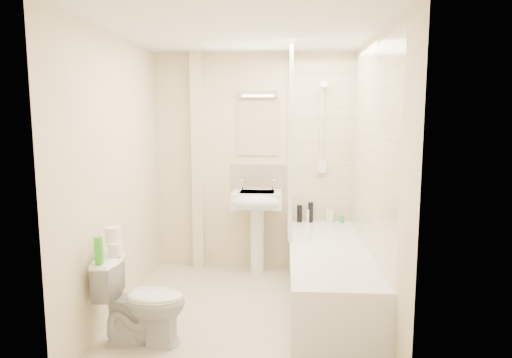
{
  "coord_description": "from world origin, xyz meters",
  "views": [
    {
      "loc": [
        0.35,
        -3.79,
        1.73
      ],
      "look_at": [
        0.09,
        0.2,
        1.16
      ],
      "focal_mm": 32.0,
      "sensor_mm": 36.0,
      "label": 1
    }
  ],
  "objects": [
    {
      "name": "floor",
      "position": [
        0.0,
        0.0,
        0.0
      ],
      "size": [
        2.5,
        2.5,
        0.0
      ],
      "primitive_type": "plane",
      "color": "beige",
      "rests_on": "ground"
    },
    {
      "name": "wall_back",
      "position": [
        0.0,
        1.25,
        1.2
      ],
      "size": [
        2.2,
        0.02,
        2.4
      ],
      "primitive_type": "cube",
      "color": "beige",
      "rests_on": "ground"
    },
    {
      "name": "wall_left",
      "position": [
        -1.1,
        0.0,
        1.2
      ],
      "size": [
        0.02,
        2.5,
        2.4
      ],
      "primitive_type": "cube",
      "color": "beige",
      "rests_on": "ground"
    },
    {
      "name": "wall_right",
      "position": [
        1.1,
        0.0,
        1.2
      ],
      "size": [
        0.02,
        2.5,
        2.4
      ],
      "primitive_type": "cube",
      "color": "beige",
      "rests_on": "ground"
    },
    {
      "name": "ceiling",
      "position": [
        0.0,
        0.0,
        2.4
      ],
      "size": [
        2.2,
        2.5,
        0.02
      ],
      "primitive_type": "cube",
      "color": "white",
      "rests_on": "wall_back"
    },
    {
      "name": "tile_back",
      "position": [
        0.75,
        1.24,
        1.42
      ],
      "size": [
        0.7,
        0.01,
        1.75
      ],
      "primitive_type": "cube",
      "color": "beige",
      "rests_on": "wall_back"
    },
    {
      "name": "tile_right",
      "position": [
        1.09,
        0.2,
        1.42
      ],
      "size": [
        0.01,
        2.1,
        1.75
      ],
      "primitive_type": "cube",
      "color": "beige",
      "rests_on": "wall_right"
    },
    {
      "name": "pipe_boxing",
      "position": [
        -0.62,
        1.19,
        1.2
      ],
      "size": [
        0.12,
        0.12,
        2.4
      ],
      "primitive_type": "cube",
      "color": "beige",
      "rests_on": "ground"
    },
    {
      "name": "splashback",
      "position": [
        0.05,
        1.24,
        1.03
      ],
      "size": [
        0.6,
        0.02,
        0.3
      ],
      "primitive_type": "cube",
      "color": "beige",
      "rests_on": "wall_back"
    },
    {
      "name": "mirror",
      "position": [
        0.05,
        1.24,
        1.58
      ],
      "size": [
        0.46,
        0.01,
        0.6
      ],
      "primitive_type": "cube",
      "color": "white",
      "rests_on": "wall_back"
    },
    {
      "name": "strip_light",
      "position": [
        0.05,
        1.22,
        1.95
      ],
      "size": [
        0.42,
        0.07,
        0.07
      ],
      "primitive_type": "cube",
      "color": "silver",
      "rests_on": "wall_back"
    },
    {
      "name": "bathtub",
      "position": [
        0.75,
        0.2,
        0.29
      ],
      "size": [
        0.7,
        2.1,
        0.55
      ],
      "color": "white",
      "rests_on": "ground"
    },
    {
      "name": "shower_screen",
      "position": [
        0.4,
        0.8,
        1.45
      ],
      "size": [
        0.04,
        0.92,
        1.8
      ],
      "color": "white",
      "rests_on": "bathtub"
    },
    {
      "name": "shower_fixture",
      "position": [
        0.75,
        1.19,
        1.55
      ],
      "size": [
        0.1,
        0.16,
        0.99
      ],
      "color": "white",
      "rests_on": "wall_back"
    },
    {
      "name": "pedestal_sink",
      "position": [
        0.05,
        1.01,
        0.72
      ],
      "size": [
        0.53,
        0.49,
        1.03
      ],
      "color": "white",
      "rests_on": "ground"
    },
    {
      "name": "bottle_black_a",
      "position": [
        0.51,
        1.16,
        0.64
      ],
      "size": [
        0.06,
        0.06,
        0.19
      ],
      "primitive_type": "cylinder",
      "color": "black",
      "rests_on": "bathtub"
    },
    {
      "name": "bottle_white_a",
      "position": [
        0.61,
        1.16,
        0.62
      ],
      "size": [
        0.05,
        0.05,
        0.14
      ],
      "primitive_type": "cylinder",
      "color": "white",
      "rests_on": "bathtub"
    },
    {
      "name": "bottle_black_b",
      "position": [
        0.63,
        1.16,
        0.66
      ],
      "size": [
        0.06,
        0.06,
        0.22
      ],
      "primitive_type": "cylinder",
      "color": "black",
      "rests_on": "bathtub"
    },
    {
      "name": "bottle_cream",
      "position": [
        0.83,
        1.16,
        0.64
      ],
      "size": [
        0.05,
        0.05,
        0.18
      ],
      "primitive_type": "cylinder",
      "color": "beige",
      "rests_on": "bathtub"
    },
    {
      "name": "bottle_white_b",
      "position": [
        0.86,
        1.16,
        0.62
      ],
      "size": [
        0.05,
        0.05,
        0.14
      ],
      "primitive_type": "cylinder",
      "color": "white",
      "rests_on": "bathtub"
    },
    {
      "name": "bottle_green",
      "position": [
        0.98,
        1.16,
        0.59
      ],
      "size": [
        0.05,
        0.05,
        0.08
      ],
      "primitive_type": "cylinder",
      "color": "green",
      "rests_on": "bathtub"
    },
    {
      "name": "toilet",
      "position": [
        -0.72,
        -0.57,
        0.33
      ],
      "size": [
        0.39,
        0.66,
        0.67
      ],
      "primitive_type": "imported",
      "rotation": [
        0.0,
        0.0,
        1.56
      ],
      "color": "white",
      "rests_on": "ground"
    },
    {
      "name": "toilet_roll_lower",
      "position": [
        -0.93,
        -0.52,
        0.72
      ],
      "size": [
        0.11,
        0.11,
        0.1
      ],
      "primitive_type": "cylinder",
      "color": "white",
      "rests_on": "toilet"
    },
    {
      "name": "toilet_roll_upper",
      "position": [
        -0.97,
        -0.46,
        0.82
      ],
      "size": [
        0.12,
        0.12,
        0.11
      ],
      "primitive_type": "cylinder",
      "color": "white",
      "rests_on": "toilet_roll_lower"
    },
    {
      "name": "green_bottle",
      "position": [
        -0.98,
        -0.7,
        0.77
      ],
      "size": [
        0.06,
        0.06,
        0.2
      ],
      "primitive_type": "cylinder",
      "color": "green",
      "rests_on": "toilet"
    }
  ]
}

